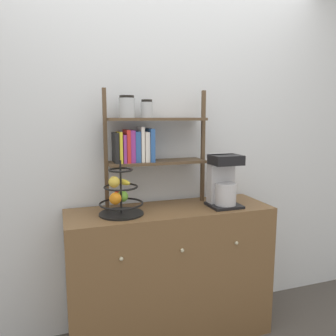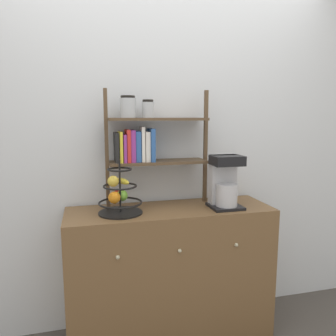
{
  "view_description": "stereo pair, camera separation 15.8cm",
  "coord_description": "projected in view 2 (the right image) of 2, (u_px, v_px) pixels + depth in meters",
  "views": [
    {
      "loc": [
        -0.69,
        -1.77,
        1.52
      ],
      "look_at": [
        -0.02,
        0.22,
        1.19
      ],
      "focal_mm": 35.0,
      "sensor_mm": 36.0,
      "label": 1
    },
    {
      "loc": [
        -0.54,
        -1.82,
        1.52
      ],
      "look_at": [
        -0.02,
        0.22,
        1.19
      ],
      "focal_mm": 35.0,
      "sensor_mm": 36.0,
      "label": 2
    }
  ],
  "objects": [
    {
      "name": "shelf_hutch",
      "position": [
        144.0,
        139.0,
        2.19
      ],
      "size": [
        0.71,
        0.2,
        0.79
      ],
      "color": "brown",
      "rests_on": "sideboard"
    },
    {
      "name": "wall_back",
      "position": [
        161.0,
        148.0,
        2.37
      ],
      "size": [
        7.0,
        0.05,
        2.6
      ],
      "primitive_type": "cube",
      "color": "silver",
      "rests_on": "ground_plane"
    },
    {
      "name": "coffee_maker",
      "position": [
        225.0,
        182.0,
        2.19
      ],
      "size": [
        0.21,
        0.2,
        0.35
      ],
      "color": "black",
      "rests_on": "sideboard"
    },
    {
      "name": "fruit_stand",
      "position": [
        119.0,
        196.0,
        2.06
      ],
      "size": [
        0.28,
        0.28,
        0.34
      ],
      "color": "black",
      "rests_on": "sideboard"
    },
    {
      "name": "sideboard",
      "position": [
        170.0,
        273.0,
        2.25
      ],
      "size": [
        1.37,
        0.46,
        0.92
      ],
      "color": "brown",
      "rests_on": "ground_plane"
    }
  ]
}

